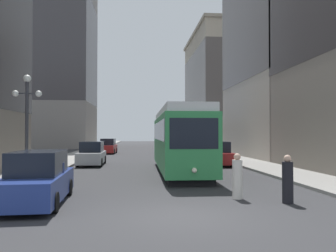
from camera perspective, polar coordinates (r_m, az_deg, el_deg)
ground_plane at (r=10.45m, az=2.64°, el=-14.76°), size 200.00×200.00×0.00m
sidewalk_left at (r=50.51m, az=-12.45°, el=-3.91°), size 3.14×120.00×0.15m
sidewalk_right at (r=50.93m, az=5.00°, el=-3.91°), size 3.14×120.00×0.15m
streetcar at (r=21.59m, az=1.82°, el=-2.15°), size 2.80×12.56×3.89m
transit_bus at (r=37.81m, az=4.04°, el=-2.00°), size 2.85×11.27×3.45m
parked_car_left_near at (r=12.97m, az=-20.72°, el=-8.24°), size 2.06×4.99×1.82m
parked_car_left_mid at (r=42.67m, az=-9.88°, el=-3.38°), size 2.05×4.64×1.82m
parked_car_right_far at (r=27.06m, az=8.01°, el=-4.62°), size 1.97×5.01×1.82m
parked_car_left_far at (r=27.30m, az=-12.49°, el=-4.58°), size 1.90×4.61×1.82m
pedestrian_crossing_near at (r=13.28m, az=11.40°, el=-8.37°), size 0.38×0.38×1.70m
pedestrian_crossing_far at (r=13.28m, az=-17.56°, el=-8.52°), size 0.36×0.36×1.60m
pedestrian_on_sidewalk at (r=12.88m, az=19.19°, el=-8.55°), size 0.38×0.38×1.69m
lamp_post_left_near at (r=18.14m, az=-22.32°, el=2.40°), size 1.41×0.36×5.16m
building_left_corner at (r=65.42m, az=-18.33°, el=10.75°), size 13.96×16.24×30.99m
building_right_corner at (r=40.10m, az=20.11°, el=18.76°), size 11.81×15.80×31.24m
building_right_midblock at (r=66.22m, az=10.17°, el=6.03°), size 14.37×22.99×21.04m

